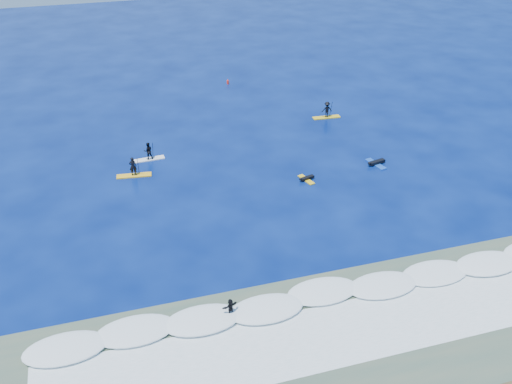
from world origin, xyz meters
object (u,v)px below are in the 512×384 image
object	(u,v)px
wave_surfer	(231,308)
sup_paddler_center	(148,152)
sup_paddler_left	(133,169)
prone_paddler_near	(306,179)
marker_buoy	(228,82)
sup_paddler_right	(327,111)
prone_paddler_far	(376,163)

from	to	relation	value
wave_surfer	sup_paddler_center	bearing A→B (deg)	75.90
sup_paddler_left	wave_surfer	distance (m)	19.98
prone_paddler_near	marker_buoy	xyz separation A→B (m)	(-0.67, 25.15, 0.16)
sup_paddler_center	prone_paddler_near	distance (m)	14.85
sup_paddler_right	sup_paddler_center	bearing A→B (deg)	-163.61
sup_paddler_right	marker_buoy	world-z (taller)	sup_paddler_right
sup_paddler_left	prone_paddler_far	world-z (taller)	sup_paddler_left
sup_paddler_right	prone_paddler_near	world-z (taller)	sup_paddler_right
sup_paddler_left	sup_paddler_right	size ratio (longest dim) A/B	1.02
wave_surfer	sup_paddler_right	bearing A→B (deg)	37.34
sup_paddler_center	sup_paddler_right	xyz separation A→B (m)	(19.57, 4.30, 0.07)
sup_paddler_left	sup_paddler_right	xyz separation A→B (m)	(21.24, 7.02, 0.15)
sup_paddler_center	prone_paddler_far	world-z (taller)	sup_paddler_center
prone_paddler_near	marker_buoy	bearing A→B (deg)	-13.47
wave_surfer	marker_buoy	distance (m)	40.94
prone_paddler_far	sup_paddler_left	bearing A→B (deg)	66.11
prone_paddler_far	prone_paddler_near	bearing A→B (deg)	84.14
sup_paddler_center	sup_paddler_right	size ratio (longest dim) A/B	0.96
prone_paddler_near	prone_paddler_far	bearing A→B (deg)	-98.00
marker_buoy	prone_paddler_near	bearing A→B (deg)	-88.49
prone_paddler_near	prone_paddler_far	world-z (taller)	prone_paddler_far
sup_paddler_left	marker_buoy	xyz separation A→B (m)	(13.64, 20.09, -0.37)
sup_paddler_center	sup_paddler_right	distance (m)	20.04
sup_paddler_left	sup_paddler_right	distance (m)	22.38
marker_buoy	sup_paddler_left	bearing A→B (deg)	-124.17
prone_paddler_far	wave_surfer	distance (m)	23.50
prone_paddler_near	marker_buoy	world-z (taller)	marker_buoy
sup_paddler_center	prone_paddler_near	bearing A→B (deg)	-35.08
prone_paddler_far	marker_buoy	size ratio (longest dim) A/B	3.63
sup_paddler_right	wave_surfer	bearing A→B (deg)	-119.31
prone_paddler_far	wave_surfer	bearing A→B (deg)	118.25
sup_paddler_left	marker_buoy	bearing A→B (deg)	62.67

